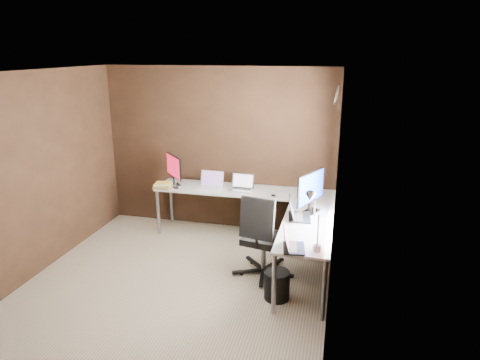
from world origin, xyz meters
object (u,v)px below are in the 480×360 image
object	(u,v)px
monitor_right	(311,189)
book_stack	(163,185)
drawer_pedestal	(305,232)
monitor_left	(174,168)
laptop_black_big	(297,214)
laptop_black_small	(291,245)
office_chair	(262,251)
wastebasket	(277,285)
laptop_silver	(242,186)
laptop_white	(211,184)
desk_lamp	(313,213)

from	to	relation	value
monitor_right	book_stack	bearing A→B (deg)	102.12
drawer_pedestal	monitor_left	xyz separation A→B (m)	(-2.06, 0.34, 0.69)
laptop_black_big	laptop_black_small	world-z (taller)	laptop_black_big
office_chair	laptop_black_small	bearing A→B (deg)	-46.68
monitor_right	office_chair	world-z (taller)	monitor_right
monitor_left	laptop_black_small	world-z (taller)	monitor_left
laptop_black_small	book_stack	world-z (taller)	laptop_black_small
monitor_left	office_chair	bearing A→B (deg)	12.37
wastebasket	laptop_black_big	bearing A→B (deg)	79.89
drawer_pedestal	office_chair	xyz separation A→B (m)	(-0.46, -0.77, 0.01)
wastebasket	laptop_black_small	bearing A→B (deg)	-49.13
drawer_pedestal	laptop_silver	size ratio (longest dim) A/B	1.71
laptop_silver	laptop_black_big	size ratio (longest dim) A/B	0.85
laptop_black_small	book_stack	size ratio (longest dim) A/B	1.27
laptop_white	desk_lamp	bearing A→B (deg)	-42.99
monitor_left	laptop_white	world-z (taller)	monitor_left
drawer_pedestal	laptop_black_big	world-z (taller)	laptop_black_big
laptop_black_big	laptop_black_small	distance (m)	0.88
laptop_black_big	office_chair	size ratio (longest dim) A/B	0.38
laptop_silver	laptop_black_small	xyz separation A→B (m)	(0.95, -1.80, -0.00)
monitor_left	monitor_right	xyz separation A→B (m)	(2.12, -0.66, 0.04)
wastebasket	office_chair	bearing A→B (deg)	117.94
monitor_left	laptop_black_small	size ratio (longest dim) A/B	1.34
book_stack	laptop_silver	bearing A→B (deg)	9.54
laptop_white	laptop_black_small	distance (m)	2.29
monitor_right	wastebasket	distance (m)	1.31
monitor_left	book_stack	distance (m)	0.31
monitor_right	laptop_silver	xyz separation A→B (m)	(-1.06, 0.67, -0.25)
laptop_silver	laptop_black_small	bearing A→B (deg)	-59.68
desk_lamp	laptop_black_big	bearing A→B (deg)	107.05
book_stack	laptop_black_big	bearing A→B (deg)	-19.22
monitor_right	laptop_white	size ratio (longest dim) A/B	1.60
laptop_black_small	desk_lamp	bearing A→B (deg)	-79.22
monitor_left	monitor_right	size ratio (longest dim) A/B	0.77
laptop_black_big	book_stack	world-z (taller)	laptop_black_big
laptop_black_big	laptop_silver	bearing A→B (deg)	37.46
monitor_right	drawer_pedestal	bearing A→B (deg)	35.81
laptop_silver	wastebasket	xyz separation A→B (m)	(0.79, -1.61, -0.61)
wastebasket	book_stack	bearing A→B (deg)	144.16
laptop_silver	office_chair	bearing A→B (deg)	-62.30
laptop_black_small	wastebasket	world-z (taller)	laptop_black_small
laptop_black_big	desk_lamp	bearing A→B (deg)	-170.55
monitor_right	book_stack	size ratio (longest dim) A/B	2.21
laptop_white	laptop_silver	world-z (taller)	laptop_white
laptop_black_small	office_chair	size ratio (longest dim) A/B	0.32
office_chair	wastebasket	size ratio (longest dim) A/B	3.22
laptop_silver	book_stack	world-z (taller)	laptop_silver
monitor_right	book_stack	xyz separation A→B (m)	(-2.23, 0.47, -0.26)
book_stack	office_chair	size ratio (longest dim) A/B	0.25
desk_lamp	wastebasket	bearing A→B (deg)	162.54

